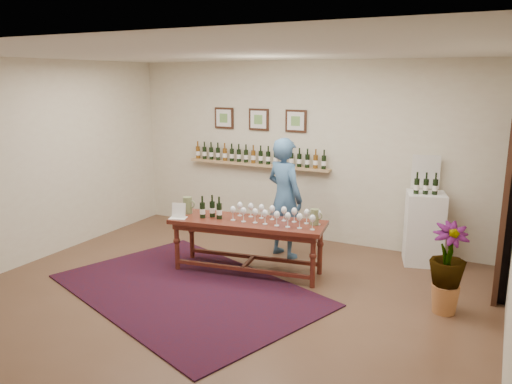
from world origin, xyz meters
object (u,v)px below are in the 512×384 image
at_px(display_pedestal, 424,228).
at_px(person, 285,198).
at_px(tasting_table, 248,228).
at_px(potted_plant, 447,269).

xyz_separation_m(display_pedestal, person, (-1.85, -0.61, 0.36)).
distance_m(tasting_table, person, 0.86).
height_order(potted_plant, person, person).
relative_size(display_pedestal, person, 0.58).
height_order(tasting_table, potted_plant, potted_plant).
bearing_deg(potted_plant, display_pedestal, 107.65).
relative_size(tasting_table, potted_plant, 2.39).
distance_m(tasting_table, potted_plant, 2.49).
bearing_deg(tasting_table, person, 69.27).
height_order(tasting_table, display_pedestal, display_pedestal).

